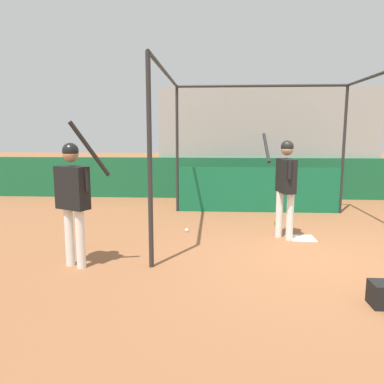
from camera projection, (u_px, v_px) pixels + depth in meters
name	position (u px, v px, depth m)	size (l,w,h in m)	color
ground_plane	(314.00, 257.00, 5.94)	(60.00, 60.00, 0.00)	#935B38
outfield_wall	(268.00, 178.00, 11.10)	(24.00, 0.12, 1.22)	#196038
bleacher_section	(260.00, 142.00, 12.97)	(6.50, 4.00, 3.30)	#9E9E99
batting_cage	(263.00, 163.00, 8.36)	(4.08, 4.04, 3.08)	#282828
home_plate	(303.00, 238.00, 6.98)	(0.44, 0.44, 0.02)	white
player_batter	(285.00, 179.00, 6.83)	(0.54, 0.89, 1.95)	white
player_waiting	(73.00, 192.00, 5.36)	(0.85, 0.58, 2.12)	white
baseball	(187.00, 230.00, 7.44)	(0.07, 0.07, 0.07)	white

